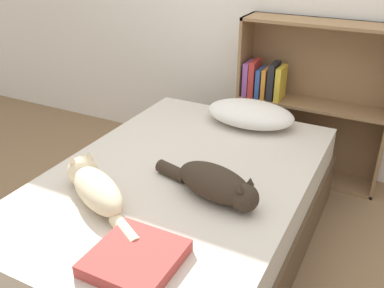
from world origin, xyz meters
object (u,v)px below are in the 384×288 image
bed (180,214)px  cat_light (95,186)px  pillow (250,114)px  bookshelf (307,98)px  cat_dark (216,184)px

bed → cat_light: (-0.22, -0.37, 0.32)m
pillow → cat_light: size_ratio=0.95×
bed → cat_light: size_ratio=3.21×
bookshelf → pillow: bearing=-117.6°
bed → pillow: (0.10, 0.72, 0.32)m
bed → pillow: pillow is taller
cat_dark → bookshelf: size_ratio=0.53×
bed → bookshelf: (0.34, 1.18, 0.31)m
bed → cat_dark: 0.43m
bed → bookshelf: 1.26m
bed → bookshelf: bookshelf is taller
cat_light → bookshelf: size_ratio=0.53×
pillow → cat_dark: size_ratio=0.96×
pillow → cat_dark: cat_dark is taller
pillow → cat_dark: bearing=-79.8°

